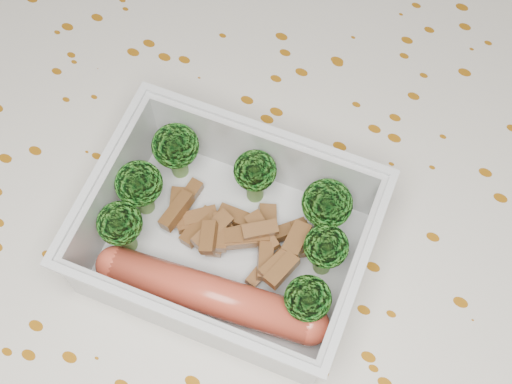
% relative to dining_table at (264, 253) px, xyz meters
% --- Properties ---
extents(dining_table, '(1.40, 0.90, 0.75)m').
position_rel_dining_table_xyz_m(dining_table, '(0.00, 0.00, 0.00)').
color(dining_table, brown).
rests_on(dining_table, ground).
extents(tablecloth, '(1.46, 0.96, 0.19)m').
position_rel_dining_table_xyz_m(tablecloth, '(0.00, 0.00, 0.05)').
color(tablecloth, silver).
rests_on(tablecloth, dining_table).
extents(lunch_container, '(0.18, 0.15, 0.06)m').
position_rel_dining_table_xyz_m(lunch_container, '(-0.01, -0.04, 0.11)').
color(lunch_container, silver).
rests_on(lunch_container, tablecloth).
extents(broccoli_florets, '(0.15, 0.10, 0.05)m').
position_rel_dining_table_xyz_m(broccoli_florets, '(-0.01, -0.02, 0.13)').
color(broccoli_florets, '#608C3F').
rests_on(broccoli_florets, lunch_container).
extents(meat_pile, '(0.10, 0.06, 0.03)m').
position_rel_dining_table_xyz_m(meat_pile, '(-0.00, -0.03, 0.10)').
color(meat_pile, brown).
rests_on(meat_pile, lunch_container).
extents(sausage, '(0.15, 0.04, 0.02)m').
position_rel_dining_table_xyz_m(sausage, '(0.00, -0.07, 0.11)').
color(sausage, '#C0462F').
rests_on(sausage, lunch_container).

